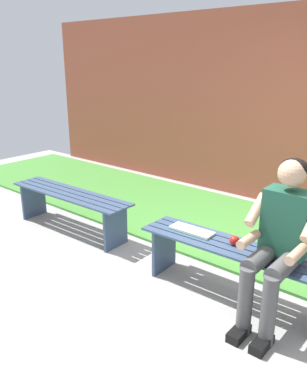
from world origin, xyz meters
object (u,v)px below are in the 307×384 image
at_px(bench_far, 70,202).
at_px(apple, 234,240).
at_px(bench_near, 234,259).
at_px(book_open, 192,231).
at_px(person_seated, 279,238).

height_order(bench_far, apple, apple).
bearing_deg(bench_near, book_open, -1.41).
bearing_deg(book_open, bench_far, -1.39).
relative_size(bench_near, book_open, 4.11).
relative_size(person_seated, book_open, 3.07).
relative_size(bench_near, person_seated, 1.34).
xyz_separation_m(bench_far, apple, (-2.14, -0.02, 0.16)).
distance_m(bench_far, apple, 2.15).
height_order(bench_far, person_seated, person_seated).
relative_size(person_seated, apple, 15.39).
relative_size(bench_far, person_seated, 1.33).
relative_size(bench_near, bench_far, 1.00).
bearing_deg(apple, bench_far, 0.48).
height_order(bench_near, person_seated, person_seated).
distance_m(person_seated, apple, 0.47).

